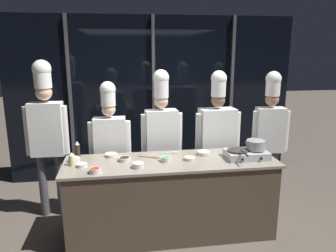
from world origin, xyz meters
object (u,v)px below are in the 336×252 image
stock_pot (256,145)px  prep_bowl_garlic (138,165)px  frying_pan (238,149)px  chef_line (161,132)px  squeeze_bottle_soy (77,149)px  prep_bowl_soy_glaze (124,159)px  chef_pastry (217,133)px  prep_bowl_onion (74,159)px  portable_stove (246,154)px  prep_bowl_shrimp (190,158)px  chef_apprentice (270,128)px  prep_bowl_chili_flakes (95,170)px  chef_sous (110,140)px  prep_bowl_scallions (166,159)px  prep_bowl_ginger (111,155)px  prep_bowl_chicken (82,165)px  serving_spoon_solid (154,157)px  chef_head (47,126)px  squeeze_bottle_oil (72,159)px

stock_pot → prep_bowl_garlic: stock_pot is taller
frying_pan → chef_line: size_ratio=0.22×
squeeze_bottle_soy → prep_bowl_soy_glaze: size_ratio=1.42×
stock_pot → chef_pastry: size_ratio=0.13×
prep_bowl_onion → stock_pot: bearing=-4.9°
portable_stove → prep_bowl_garlic: 1.29m
prep_bowl_shrimp → chef_apprentice: bearing=26.2°
squeeze_bottle_soy → prep_bowl_soy_glaze: bearing=-21.9°
prep_bowl_chili_flakes → prep_bowl_garlic: 0.46m
frying_pan → prep_bowl_shrimp: frying_pan is taller
stock_pot → chef_sous: (-1.71, 0.64, -0.05)m
prep_bowl_onion → prep_bowl_scallions: bearing=-8.6°
prep_bowl_garlic → chef_apprentice: bearing=22.6°
prep_bowl_onion → prep_bowl_ginger: bearing=15.1°
prep_bowl_garlic → prep_bowl_chicken: prep_bowl_garlic is taller
prep_bowl_garlic → serving_spoon_solid: size_ratio=0.50×
prep_bowl_ginger → prep_bowl_chili_flakes: 0.53m
stock_pot → prep_bowl_onion: 2.12m
prep_bowl_scallions → prep_bowl_chicken: 0.93m
stock_pot → prep_bowl_chicken: stock_pot is taller
chef_line → chef_apprentice: size_ratio=1.02×
frying_pan → prep_bowl_soy_glaze: 1.32m
prep_bowl_chili_flakes → chef_head: chef_head is taller
frying_pan → chef_sous: bearing=156.7°
chef_sous → chef_apprentice: chef_apprentice is taller
prep_bowl_garlic → prep_bowl_chicken: 0.62m
prep_bowl_chicken → prep_bowl_onion: bearing=119.8°
serving_spoon_solid → stock_pot: bearing=-8.3°
frying_pan → stock_pot: stock_pot is taller
prep_bowl_chili_flakes → chef_head: bearing=124.4°
squeeze_bottle_soy → chef_head: (-0.41, 0.40, 0.21)m
squeeze_bottle_soy → chef_apprentice: bearing=7.1°
chef_sous → chef_apprentice: bearing=-179.7°
squeeze_bottle_soy → prep_bowl_chili_flakes: bearing=-66.7°
prep_bowl_shrimp → serving_spoon_solid: bearing=160.0°
stock_pot → serving_spoon_solid: bearing=171.7°
stock_pot → chef_line: bearing=145.3°
squeeze_bottle_soy → serving_spoon_solid: size_ratio=0.76×
prep_bowl_shrimp → prep_bowl_ginger: size_ratio=0.87×
stock_pot → prep_bowl_garlic: size_ratio=1.91×
prep_bowl_chili_flakes → chef_apprentice: bearing=20.5°
prep_bowl_garlic → prep_bowl_onion: bearing=156.5°
prep_bowl_soy_glaze → prep_bowl_garlic: size_ratio=1.07×
squeeze_bottle_oil → prep_bowl_ginger: squeeze_bottle_oil is taller
stock_pot → prep_bowl_chili_flakes: size_ratio=2.06×
prep_bowl_shrimp → chef_sous: size_ratio=0.07×
prep_bowl_ginger → prep_bowl_chicken: 0.43m
prep_bowl_chili_flakes → prep_bowl_garlic: prep_bowl_garlic is taller
stock_pot → chef_sous: bearing=159.6°
prep_bowl_chili_flakes → chef_head: (-0.65, 0.95, 0.27)m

